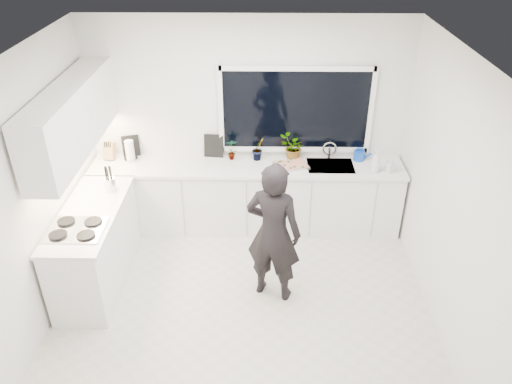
{
  "coord_description": "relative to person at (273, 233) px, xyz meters",
  "views": [
    {
      "loc": [
        0.2,
        -4.12,
        3.84
      ],
      "look_at": [
        0.13,
        0.4,
        1.15
      ],
      "focal_mm": 35.0,
      "sensor_mm": 36.0,
      "label": 1
    }
  ],
  "objects": [
    {
      "name": "countertop_left",
      "position": [
        -1.99,
        0.22,
        0.09
      ],
      "size": [
        0.62,
        1.6,
        0.04
      ],
      "primitive_type": "cube",
      "color": "silver",
      "rests_on": "base_cabinets_left"
    },
    {
      "name": "watering_can",
      "position": [
        1.11,
        1.48,
        0.17
      ],
      "size": [
        0.14,
        0.14,
        0.13
      ],
      "primitive_type": "cylinder",
      "rotation": [
        0.0,
        0.0,
        -0.03
      ],
      "color": "#1342B7",
      "rests_on": "countertop_back"
    },
    {
      "name": "pizza",
      "position": [
        0.23,
        1.29,
        0.14
      ],
      "size": [
        0.43,
        0.36,
        0.01
      ],
      "primitive_type": "cube",
      "rotation": [
        0.0,
        0.0,
        0.3
      ],
      "color": "#AD1817",
      "rests_on": "pizza_tray"
    },
    {
      "name": "utensil_crock",
      "position": [
        -1.86,
        0.67,
        0.19
      ],
      "size": [
        0.17,
        0.17,
        0.16
      ],
      "primitive_type": "cylinder",
      "rotation": [
        0.0,
        0.0,
        -0.39
      ],
      "color": "silver",
      "rests_on": "countertop_left"
    },
    {
      "name": "sink",
      "position": [
        0.73,
        1.32,
        0.06
      ],
      "size": [
        0.58,
        0.42,
        0.14
      ],
      "primitive_type": "cube",
      "color": "silver",
      "rests_on": "countertop_back"
    },
    {
      "name": "window",
      "position": [
        0.28,
        1.59,
        0.74
      ],
      "size": [
        1.8,
        0.02,
        1.0
      ],
      "primitive_type": "cube",
      "color": "black",
      "rests_on": "wall_back"
    },
    {
      "name": "upper_cabinets",
      "position": [
        -2.11,
        0.57,
        1.04
      ],
      "size": [
        0.34,
        2.1,
        0.7
      ],
      "primitive_type": "cube",
      "color": "white",
      "rests_on": "wall_left"
    },
    {
      "name": "wall_right",
      "position": [
        1.69,
        -0.13,
        0.54
      ],
      "size": [
        0.02,
        3.5,
        2.7
      ],
      "primitive_type": "cube",
      "color": "white",
      "rests_on": "ground"
    },
    {
      "name": "picture_frame_large",
      "position": [
        -1.82,
        1.56,
        0.25
      ],
      "size": [
        0.22,
        0.09,
        0.28
      ],
      "primitive_type": "cube",
      "rotation": [
        0.0,
        0.0,
        0.31
      ],
      "color": "black",
      "rests_on": "countertop_back"
    },
    {
      "name": "wall_back",
      "position": [
        -0.32,
        1.63,
        0.54
      ],
      "size": [
        4.0,
        0.02,
        2.7
      ],
      "primitive_type": "cube",
      "color": "white",
      "rests_on": "ground"
    },
    {
      "name": "countertop_back",
      "position": [
        -0.32,
        1.31,
        0.09
      ],
      "size": [
        3.94,
        0.62,
        0.04
      ],
      "primitive_type": "cube",
      "color": "silver",
      "rests_on": "base_cabinets_back"
    },
    {
      "name": "knife_block",
      "position": [
        -2.08,
        1.46,
        0.22
      ],
      "size": [
        0.15,
        0.13,
        0.22
      ],
      "primitive_type": "cube",
      "rotation": [
        0.0,
        0.0,
        -0.22
      ],
      "color": "#8F5D42",
      "rests_on": "countertop_back"
    },
    {
      "name": "wall_left",
      "position": [
        -2.33,
        -0.13,
        0.54
      ],
      "size": [
        0.02,
        3.5,
        2.7
      ],
      "primitive_type": "cube",
      "color": "white",
      "rests_on": "ground"
    },
    {
      "name": "pizza_tray",
      "position": [
        0.23,
        1.29,
        0.12
      ],
      "size": [
        0.48,
        0.41,
        0.03
      ],
      "primitive_type": "cube",
      "rotation": [
        0.0,
        0.0,
        0.3
      ],
      "color": "#B6B6BB",
      "rests_on": "countertop_back"
    },
    {
      "name": "person",
      "position": [
        0.0,
        0.0,
        0.0
      ],
      "size": [
        0.69,
        0.56,
        1.63
      ],
      "primitive_type": "imported",
      "rotation": [
        0.0,
        0.0,
        2.82
      ],
      "color": "black",
      "rests_on": "floor"
    },
    {
      "name": "base_cabinets_back",
      "position": [
        -0.32,
        1.32,
        -0.37
      ],
      "size": [
        3.92,
        0.58,
        0.88
      ],
      "primitive_type": "cube",
      "color": "white",
      "rests_on": "floor"
    },
    {
      "name": "herb_plants",
      "position": [
        0.1,
        1.48,
        0.27
      ],
      "size": [
        1.05,
        0.39,
        0.34
      ],
      "color": "#26662D",
      "rests_on": "countertop_back"
    },
    {
      "name": "paper_towel_roll",
      "position": [
        -1.81,
        1.42,
        0.24
      ],
      "size": [
        0.14,
        0.14,
        0.26
      ],
      "primitive_type": "cylinder",
      "rotation": [
        0.0,
        0.0,
        0.38
      ],
      "color": "silver",
      "rests_on": "countertop_back"
    },
    {
      "name": "floor",
      "position": [
        -0.32,
        -0.13,
        -0.82
      ],
      "size": [
        4.0,
        3.5,
        0.02
      ],
      "primitive_type": "cube",
      "color": "beige",
      "rests_on": "ground"
    },
    {
      "name": "base_cabinets_left",
      "position": [
        -1.99,
        0.22,
        -0.37
      ],
      "size": [
        0.58,
        1.6,
        0.88
      ],
      "primitive_type": "cube",
      "color": "white",
      "rests_on": "floor"
    },
    {
      "name": "faucet",
      "position": [
        0.73,
        1.52,
        0.22
      ],
      "size": [
        0.03,
        0.03,
        0.22
      ],
      "primitive_type": "cylinder",
      "color": "silver",
      "rests_on": "countertop_back"
    },
    {
      "name": "ceiling",
      "position": [
        -0.32,
        -0.13,
        1.9
      ],
      "size": [
        4.0,
        3.5,
        0.02
      ],
      "primitive_type": "cube",
      "color": "white",
      "rests_on": "wall_back"
    },
    {
      "name": "picture_frame_small",
      "position": [
        -0.75,
        1.56,
        0.26
      ],
      "size": [
        0.25,
        0.05,
        0.3
      ],
      "primitive_type": "cube",
      "rotation": [
        0.0,
        0.0,
        -0.13
      ],
      "color": "black",
      "rests_on": "countertop_back"
    },
    {
      "name": "soap_bottles",
      "position": [
        1.31,
        1.17,
        0.23
      ],
      "size": [
        0.31,
        0.15,
        0.28
      ],
      "color": "#D8BF66",
      "rests_on": "countertop_back"
    },
    {
      "name": "stovetop",
      "position": [
        -2.01,
        -0.13,
        0.12
      ],
      "size": [
        0.56,
        0.48,
        0.03
      ],
      "primitive_type": "cube",
      "color": "black",
      "rests_on": "countertop_left"
    }
  ]
}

